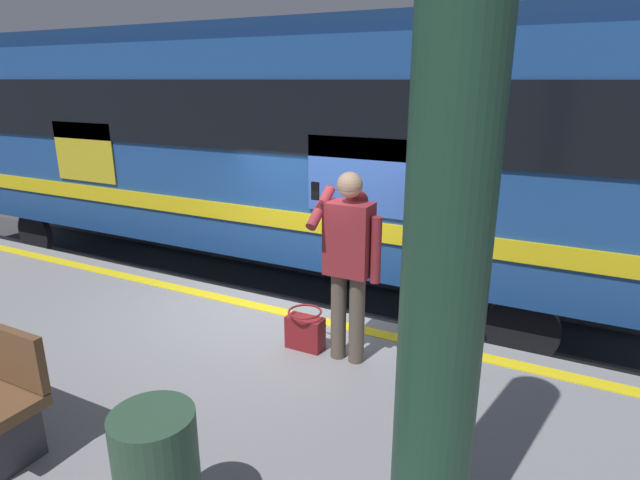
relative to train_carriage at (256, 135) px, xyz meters
name	(u,v)px	position (x,y,z in m)	size (l,w,h in m)	color
ground_plane	(289,370)	(-1.91, 2.30, -2.52)	(26.77, 26.77, 0.00)	#3D3D3F
platform	(124,472)	(-1.91, 4.82, -2.06)	(17.85, 5.04, 0.92)	gray
safety_line	(274,310)	(-1.91, 2.60, -1.59)	(17.49, 0.16, 0.01)	yellow
track_rail_near	(344,314)	(-1.91, 0.71, -2.44)	(23.20, 0.08, 0.16)	slate
track_rail_far	(379,282)	(-1.91, -0.72, -2.44)	(23.20, 0.08, 0.16)	slate
train_carriage	(256,135)	(0.00, 0.00, 0.00)	(13.48, 2.80, 3.96)	#1E478C
passenger	(349,253)	(-3.07, 3.18, -0.58)	(0.57, 0.55, 1.73)	brown
handbag	(305,331)	(-2.63, 3.19, -1.42)	(0.36, 0.32, 0.39)	maroon
station_column	(445,265)	(-4.28, 4.84, 0.05)	(0.40, 0.40, 3.29)	#1E3F2D
trash_bin	(158,477)	(-2.96, 5.44, -1.20)	(0.45, 0.45, 0.79)	#2D4C38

